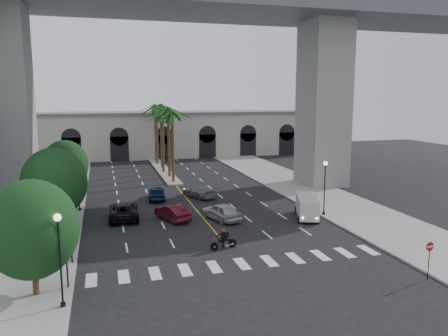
% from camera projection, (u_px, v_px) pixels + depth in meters
% --- Properties ---
extents(ground, '(140.00, 140.00, 0.00)m').
position_uv_depth(ground, '(236.00, 256.00, 31.58)').
color(ground, black).
rests_on(ground, ground).
extents(sidewalk_left, '(8.00, 100.00, 0.15)m').
position_uv_depth(sidewalk_left, '(40.00, 216.00, 41.80)').
color(sidewalk_left, gray).
rests_on(sidewalk_left, ground).
extents(sidewalk_right, '(8.00, 100.00, 0.15)m').
position_uv_depth(sidewalk_right, '(322.00, 197.00, 49.82)').
color(sidewalk_right, gray).
rests_on(sidewalk_right, ground).
extents(median, '(2.00, 24.00, 0.20)m').
position_uv_depth(median, '(163.00, 170.00, 67.65)').
color(median, gray).
rests_on(median, ground).
extents(pier_building, '(71.00, 10.50, 8.50)m').
position_uv_depth(pier_building, '(150.00, 134.00, 83.11)').
color(pier_building, '#B4B0A1').
rests_on(pier_building, ground).
extents(bridge, '(75.00, 13.00, 26.00)m').
position_uv_depth(bridge, '(208.00, 34.00, 50.36)').
color(bridge, gray).
rests_on(bridge, ground).
extents(palm_a, '(3.20, 3.20, 10.30)m').
position_uv_depth(palm_a, '(172.00, 114.00, 56.68)').
color(palm_a, '#47331E').
rests_on(palm_a, ground).
extents(palm_b, '(3.20, 3.20, 10.60)m').
position_uv_depth(palm_b, '(168.00, 111.00, 60.46)').
color(palm_b, '#47331E').
rests_on(palm_b, ground).
extents(palm_c, '(3.20, 3.20, 10.10)m').
position_uv_depth(palm_c, '(162.00, 113.00, 64.26)').
color(palm_c, '#47331E').
rests_on(palm_c, ground).
extents(palm_d, '(3.20, 3.20, 10.90)m').
position_uv_depth(palm_d, '(161.00, 108.00, 68.03)').
color(palm_d, '#47331E').
rests_on(palm_d, ground).
extents(palm_e, '(3.20, 3.20, 10.40)m').
position_uv_depth(palm_e, '(156.00, 110.00, 71.84)').
color(palm_e, '#47331E').
rests_on(palm_e, ground).
extents(palm_f, '(3.20, 3.20, 10.70)m').
position_uv_depth(palm_f, '(155.00, 108.00, 75.67)').
color(palm_f, '#47331E').
rests_on(palm_f, ground).
extents(street_tree_near, '(5.20, 5.20, 6.89)m').
position_uv_depth(street_tree_near, '(32.00, 229.00, 24.60)').
color(street_tree_near, '#382616').
rests_on(street_tree_near, ground).
extents(street_tree_mid, '(5.44, 5.44, 7.21)m').
position_uv_depth(street_tree_mid, '(54.00, 183.00, 36.91)').
color(street_tree_mid, '#382616').
rests_on(street_tree_mid, ground).
extents(street_tree_far, '(5.04, 5.04, 6.68)m').
position_uv_depth(street_tree_far, '(65.00, 165.00, 48.36)').
color(street_tree_far, '#382616').
rests_on(street_tree_far, ground).
extents(lamp_post_left_near, '(0.40, 0.40, 5.35)m').
position_uv_depth(lamp_post_left_near, '(60.00, 252.00, 23.26)').
color(lamp_post_left_near, black).
rests_on(lamp_post_left_near, ground).
extents(lamp_post_left_far, '(0.40, 0.40, 5.35)m').
position_uv_depth(lamp_post_left_far, '(78.00, 180.00, 43.20)').
color(lamp_post_left_far, black).
rests_on(lamp_post_left_far, ground).
extents(lamp_post_right, '(0.40, 0.40, 5.35)m').
position_uv_depth(lamp_post_right, '(325.00, 183.00, 41.70)').
color(lamp_post_right, black).
rests_on(lamp_post_right, ground).
extents(traffic_signal_near, '(0.25, 0.18, 3.65)m').
position_uv_depth(traffic_signal_near, '(66.00, 249.00, 25.77)').
color(traffic_signal_near, black).
rests_on(traffic_signal_near, ground).
extents(traffic_signal_far, '(0.25, 0.18, 3.65)m').
position_uv_depth(traffic_signal_far, '(70.00, 230.00, 29.57)').
color(traffic_signal_far, black).
rests_on(traffic_signal_far, ground).
extents(motorcycle_rider, '(2.18, 0.72, 1.59)m').
position_uv_depth(motorcycle_rider, '(224.00, 240.00, 32.97)').
color(motorcycle_rider, black).
rests_on(motorcycle_rider, ground).
extents(car_a, '(3.33, 5.05, 1.60)m').
position_uv_depth(car_a, '(221.00, 212.00, 40.74)').
color(car_a, '#ABAAAF').
rests_on(car_a, ground).
extents(car_b, '(3.04, 4.69, 1.46)m').
position_uv_depth(car_b, '(172.00, 213.00, 40.65)').
color(car_b, '#4B0F1A').
rests_on(car_b, ground).
extents(car_c, '(2.83, 5.80, 1.59)m').
position_uv_depth(car_c, '(124.00, 211.00, 41.09)').
color(car_c, black).
rests_on(car_c, ground).
extents(car_d, '(3.62, 5.22, 1.40)m').
position_uv_depth(car_d, '(199.00, 191.00, 49.88)').
color(car_d, slate).
rests_on(car_d, ground).
extents(car_e, '(2.25, 4.61, 1.51)m').
position_uv_depth(car_e, '(157.00, 193.00, 48.73)').
color(car_e, '#0F2147').
rests_on(car_e, ground).
extents(cargo_van, '(3.33, 5.12, 2.04)m').
position_uv_depth(cargo_van, '(307.00, 206.00, 41.28)').
color(cargo_van, silver).
rests_on(cargo_van, ground).
extents(pedestrian_a, '(0.81, 0.71, 1.85)m').
position_uv_depth(pedestrian_a, '(44.00, 251.00, 29.61)').
color(pedestrian_a, black).
rests_on(pedestrian_a, sidewalk_left).
extents(pedestrian_b, '(0.94, 0.74, 1.86)m').
position_uv_depth(pedestrian_b, '(61.00, 248.00, 30.22)').
color(pedestrian_b, black).
rests_on(pedestrian_b, sidewalk_left).
extents(do_not_enter_sign, '(0.60, 0.08, 2.47)m').
position_uv_depth(do_not_enter_sign, '(429.00, 252.00, 27.31)').
color(do_not_enter_sign, black).
rests_on(do_not_enter_sign, ground).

